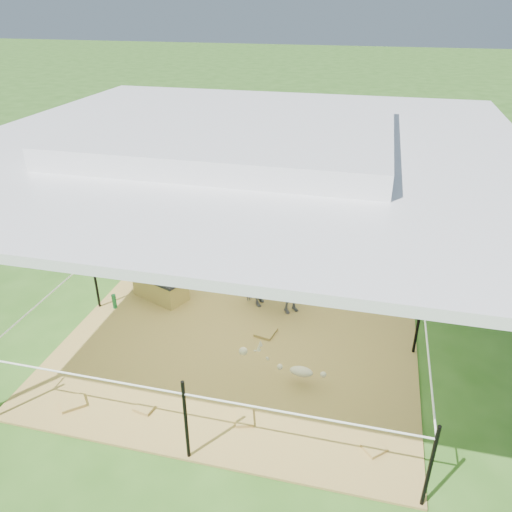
% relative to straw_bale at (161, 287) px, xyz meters
% --- Properties ---
extents(ground, '(90.00, 90.00, 0.00)m').
position_rel_straw_bale_xyz_m(ground, '(1.46, -0.47, -0.21)').
color(ground, '#2D5919').
rests_on(ground, ground).
extents(hay_patch, '(4.60, 4.60, 0.03)m').
position_rel_straw_bale_xyz_m(hay_patch, '(1.46, -0.47, -0.19)').
color(hay_patch, brown).
rests_on(hay_patch, ground).
extents(canopy_tent, '(6.30, 6.30, 2.90)m').
position_rel_straw_bale_xyz_m(canopy_tent, '(1.46, -0.47, 2.48)').
color(canopy_tent, silver).
rests_on(canopy_tent, ground).
extents(rope_fence, '(4.54, 4.54, 1.00)m').
position_rel_straw_bale_xyz_m(rope_fence, '(1.46, -0.47, 0.43)').
color(rope_fence, black).
rests_on(rope_fence, ground).
extents(straw_bale, '(0.90, 0.68, 0.36)m').
position_rel_straw_bale_xyz_m(straw_bale, '(0.00, 0.00, 0.00)').
color(straw_bale, '#B09740').
rests_on(straw_bale, hay_patch).
extents(dark_cloth, '(0.96, 0.74, 0.04)m').
position_rel_straw_bale_xyz_m(dark_cloth, '(0.00, 0.00, 0.20)').
color(dark_cloth, black).
rests_on(dark_cloth, straw_bale).
extents(woman, '(0.35, 0.41, 0.96)m').
position_rel_straw_bale_xyz_m(woman, '(0.10, 0.00, 0.66)').
color(woman, '#B0111C').
rests_on(woman, straw_bale).
extents(green_bottle, '(0.08, 0.08, 0.22)m').
position_rel_straw_bale_xyz_m(green_bottle, '(-0.55, -0.45, -0.07)').
color(green_bottle, '#1A7736').
rests_on(green_bottle, hay_patch).
extents(pony, '(1.06, 0.59, 0.85)m').
position_rel_straw_bale_xyz_m(pony, '(1.75, 0.03, 0.25)').
color(pony, '#4B4B50').
rests_on(pony, hay_patch).
extents(pink_hat, '(0.26, 0.26, 0.12)m').
position_rel_straw_bale_xyz_m(pink_hat, '(1.75, 0.03, 0.73)').
color(pink_hat, pink).
rests_on(pink_hat, pony).
extents(foal, '(0.84, 0.49, 0.46)m').
position_rel_straw_bale_xyz_m(foal, '(2.39, -1.43, 0.05)').
color(foal, '#C8B592').
rests_on(foal, hay_patch).
extents(trash_barrel, '(0.62, 0.62, 0.83)m').
position_rel_straw_bale_xyz_m(trash_barrel, '(5.73, 5.98, 0.21)').
color(trash_barrel, blue).
rests_on(trash_barrel, ground).
extents(picnic_table_near, '(2.24, 1.78, 0.84)m').
position_rel_straw_bale_xyz_m(picnic_table_near, '(3.72, 7.31, 0.21)').
color(picnic_table_near, brown).
rests_on(picnic_table_near, ground).
extents(distant_person, '(0.67, 0.57, 1.22)m').
position_rel_straw_bale_xyz_m(distant_person, '(3.98, 6.92, 0.40)').
color(distant_person, '#3591CA').
rests_on(distant_person, ground).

